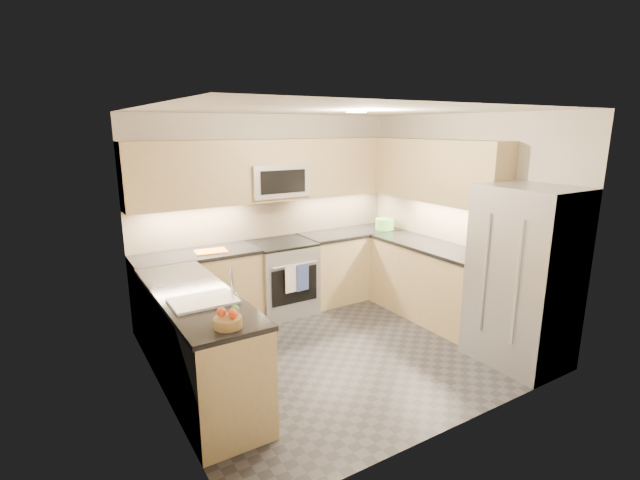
# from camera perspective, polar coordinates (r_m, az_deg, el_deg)

# --- Properties ---
(floor) EXTENTS (3.60, 3.20, 0.00)m
(floor) POSITION_cam_1_polar(r_m,az_deg,el_deg) (5.15, 2.10, -13.34)
(floor) COLOR black
(floor) RESTS_ON ground
(ceiling) EXTENTS (3.60, 3.20, 0.02)m
(ceiling) POSITION_cam_1_polar(r_m,az_deg,el_deg) (4.59, 2.38, 15.68)
(ceiling) COLOR beige
(ceiling) RESTS_ON wall_back
(wall_back) EXTENTS (3.60, 0.02, 2.50)m
(wall_back) POSITION_cam_1_polar(r_m,az_deg,el_deg) (6.08, -6.19, 3.29)
(wall_back) COLOR #BAB2A3
(wall_back) RESTS_ON floor
(wall_front) EXTENTS (3.60, 0.02, 2.50)m
(wall_front) POSITION_cam_1_polar(r_m,az_deg,el_deg) (3.55, 16.79, -4.79)
(wall_front) COLOR #BAB2A3
(wall_front) RESTS_ON floor
(wall_left) EXTENTS (0.02, 3.20, 2.50)m
(wall_left) POSITION_cam_1_polar(r_m,az_deg,el_deg) (4.03, -19.58, -2.80)
(wall_left) COLOR #BAB2A3
(wall_left) RESTS_ON floor
(wall_right) EXTENTS (0.02, 3.20, 2.50)m
(wall_right) POSITION_cam_1_polar(r_m,az_deg,el_deg) (5.89, 16.96, 2.43)
(wall_right) COLOR #BAB2A3
(wall_right) RESTS_ON floor
(base_cab_back_left) EXTENTS (1.42, 0.60, 0.90)m
(base_cab_back_left) POSITION_cam_1_polar(r_m,az_deg,el_deg) (5.64, -14.74, -6.35)
(base_cab_back_left) COLOR tan
(base_cab_back_left) RESTS_ON floor
(base_cab_back_right) EXTENTS (1.42, 0.60, 0.90)m
(base_cab_back_right) POSITION_cam_1_polar(r_m,az_deg,el_deg) (6.56, 3.77, -3.09)
(base_cab_back_right) COLOR tan
(base_cab_back_right) RESTS_ON floor
(base_cab_right) EXTENTS (0.60, 1.70, 0.90)m
(base_cab_right) POSITION_cam_1_polar(r_m,az_deg,el_deg) (5.98, 13.43, -5.13)
(base_cab_right) COLOR tan
(base_cab_right) RESTS_ON floor
(base_cab_peninsula) EXTENTS (0.60, 2.00, 0.90)m
(base_cab_peninsula) POSITION_cam_1_polar(r_m,az_deg,el_deg) (4.38, -14.81, -12.35)
(base_cab_peninsula) COLOR tan
(base_cab_peninsula) RESTS_ON floor
(countertop_back_left) EXTENTS (1.42, 0.63, 0.04)m
(countertop_back_left) POSITION_cam_1_polar(r_m,az_deg,el_deg) (5.50, -15.03, -1.74)
(countertop_back_left) COLOR black
(countertop_back_left) RESTS_ON base_cab_back_left
(countertop_back_right) EXTENTS (1.42, 0.63, 0.04)m
(countertop_back_right) POSITION_cam_1_polar(r_m,az_deg,el_deg) (6.44, 3.84, 0.92)
(countertop_back_right) COLOR black
(countertop_back_right) RESTS_ON base_cab_back_right
(countertop_right) EXTENTS (0.63, 1.70, 0.04)m
(countertop_right) POSITION_cam_1_polar(r_m,az_deg,el_deg) (5.84, 13.68, -0.76)
(countertop_right) COLOR black
(countertop_right) RESTS_ON base_cab_right
(countertop_peninsula) EXTENTS (0.63, 2.00, 0.04)m
(countertop_peninsula) POSITION_cam_1_polar(r_m,az_deg,el_deg) (4.20, -15.20, -6.57)
(countertop_peninsula) COLOR black
(countertop_peninsula) RESTS_ON base_cab_peninsula
(upper_cab_back) EXTENTS (3.60, 0.35, 0.75)m
(upper_cab_back) POSITION_cam_1_polar(r_m,az_deg,el_deg) (5.85, -5.59, 8.58)
(upper_cab_back) COLOR tan
(upper_cab_back) RESTS_ON wall_back
(upper_cab_right) EXTENTS (0.35, 1.95, 0.75)m
(upper_cab_right) POSITION_cam_1_polar(r_m,az_deg,el_deg) (5.87, 14.19, 8.25)
(upper_cab_right) COLOR tan
(upper_cab_right) RESTS_ON wall_right
(backsplash_back) EXTENTS (3.60, 0.01, 0.51)m
(backsplash_back) POSITION_cam_1_polar(r_m,az_deg,el_deg) (6.09, -6.16, 2.78)
(backsplash_back) COLOR tan
(backsplash_back) RESTS_ON wall_back
(backsplash_right) EXTENTS (0.01, 2.30, 0.51)m
(backsplash_right) POSITION_cam_1_polar(r_m,az_deg,el_deg) (6.20, 13.80, 2.65)
(backsplash_right) COLOR tan
(backsplash_right) RESTS_ON wall_right
(gas_range) EXTENTS (0.76, 0.65, 0.91)m
(gas_range) POSITION_cam_1_polar(r_m,az_deg,el_deg) (5.99, -4.65, -4.67)
(gas_range) COLOR #9EA2A6
(gas_range) RESTS_ON floor
(range_cooktop) EXTENTS (0.76, 0.65, 0.03)m
(range_cooktop) POSITION_cam_1_polar(r_m,az_deg,el_deg) (5.87, -4.74, -0.41)
(range_cooktop) COLOR black
(range_cooktop) RESTS_ON gas_range
(oven_door_glass) EXTENTS (0.62, 0.02, 0.45)m
(oven_door_glass) POSITION_cam_1_polar(r_m,az_deg,el_deg) (5.72, -3.14, -5.62)
(oven_door_glass) COLOR black
(oven_door_glass) RESTS_ON gas_range
(oven_handle) EXTENTS (0.60, 0.02, 0.02)m
(oven_handle) POSITION_cam_1_polar(r_m,az_deg,el_deg) (5.62, -3.08, -3.08)
(oven_handle) COLOR #B2B5BA
(oven_handle) RESTS_ON gas_range
(microwave) EXTENTS (0.76, 0.40, 0.40)m
(microwave) POSITION_cam_1_polar(r_m,az_deg,el_deg) (5.84, -5.45, 7.34)
(microwave) COLOR #A7AAB0
(microwave) RESTS_ON upper_cab_back
(microwave_door) EXTENTS (0.60, 0.01, 0.28)m
(microwave_door) POSITION_cam_1_polar(r_m,az_deg,el_deg) (5.66, -4.53, 7.16)
(microwave_door) COLOR black
(microwave_door) RESTS_ON microwave
(refrigerator) EXTENTS (0.70, 0.90, 1.80)m
(refrigerator) POSITION_cam_1_polar(r_m,az_deg,el_deg) (5.02, 23.80, -4.17)
(refrigerator) COLOR #9B9EA2
(refrigerator) RESTS_ON floor
(fridge_handle_left) EXTENTS (0.02, 0.02, 1.20)m
(fridge_handle_left) POSITION_cam_1_polar(r_m,az_deg,el_deg) (4.62, 23.04, -4.96)
(fridge_handle_left) COLOR #B2B5BA
(fridge_handle_left) RESTS_ON refrigerator
(fridge_handle_right) EXTENTS (0.02, 0.02, 1.20)m
(fridge_handle_right) POSITION_cam_1_polar(r_m,az_deg,el_deg) (4.82, 19.58, -3.89)
(fridge_handle_right) COLOR #B2B5BA
(fridge_handle_right) RESTS_ON refrigerator
(sink_basin) EXTENTS (0.52, 0.38, 0.16)m
(sink_basin) POSITION_cam_1_polar(r_m,az_deg,el_deg) (3.99, -14.12, -8.21)
(sink_basin) COLOR white
(sink_basin) RESTS_ON base_cab_peninsula
(faucet) EXTENTS (0.03, 0.03, 0.28)m
(faucet) POSITION_cam_1_polar(r_m,az_deg,el_deg) (4.00, -10.73, -4.92)
(faucet) COLOR silver
(faucet) RESTS_ON countertop_peninsula
(utensil_bowl) EXTENTS (0.32, 0.32, 0.15)m
(utensil_bowl) POSITION_cam_1_polar(r_m,az_deg,el_deg) (6.59, 7.98, 1.97)
(utensil_bowl) COLOR #59AF4B
(utensil_bowl) RESTS_ON countertop_back_right
(cutting_board) EXTENTS (0.39, 0.29, 0.01)m
(cutting_board) POSITION_cam_1_polar(r_m,az_deg,el_deg) (5.50, -13.28, -1.36)
(cutting_board) COLOR #D36613
(cutting_board) RESTS_ON countertop_back_left
(fruit_basket) EXTENTS (0.26, 0.26, 0.07)m
(fruit_basket) POSITION_cam_1_polar(r_m,az_deg,el_deg) (3.44, -11.27, -9.91)
(fruit_basket) COLOR olive
(fruit_basket) RESTS_ON countertop_peninsula
(fruit_apple) EXTENTS (0.07, 0.07, 0.07)m
(fruit_apple) POSITION_cam_1_polar(r_m,az_deg,el_deg) (3.42, -12.04, -8.69)
(fruit_apple) COLOR #B53B14
(fruit_apple) RESTS_ON fruit_basket
(fruit_pear) EXTENTS (0.06, 0.06, 0.06)m
(fruit_pear) POSITION_cam_1_polar(r_m,az_deg,el_deg) (3.46, -10.40, -8.37)
(fruit_pear) COLOR #47A74F
(fruit_pear) RESTS_ON fruit_basket
(dish_towel_check) EXTENTS (0.17, 0.03, 0.32)m
(dish_towel_check) POSITION_cam_1_polar(r_m,az_deg,el_deg) (5.62, -3.54, -4.89)
(dish_towel_check) COLOR white
(dish_towel_check) RESTS_ON oven_handle
(dish_towel_blue) EXTENTS (0.18, 0.04, 0.34)m
(dish_towel_blue) POSITION_cam_1_polar(r_m,az_deg,el_deg) (5.70, -2.15, -4.63)
(dish_towel_blue) COLOR navy
(dish_towel_blue) RESTS_ON oven_handle
(fruit_orange) EXTENTS (0.07, 0.07, 0.07)m
(fruit_orange) POSITION_cam_1_polar(r_m,az_deg,el_deg) (3.38, -10.68, -8.91)
(fruit_orange) COLOR #E44419
(fruit_orange) RESTS_ON fruit_basket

